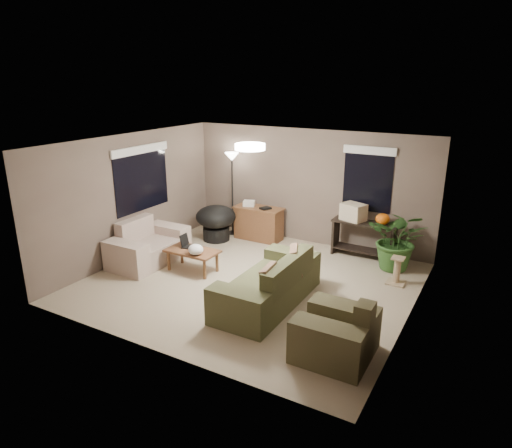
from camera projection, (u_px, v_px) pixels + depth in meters
The scene contains 20 objects.
room_shell at pixel (250, 216), 7.85m from camera, with size 5.50×5.50×5.50m.
main_sofa at pixel (270, 287), 7.38m from camera, with size 0.95×2.20×0.85m.
throw_pillows at pixel (285, 270), 7.15m from camera, with size 0.39×1.39×0.47m.
loveseat at pixel (148, 247), 9.08m from camera, with size 0.90×1.60×0.85m.
armchair at pixel (337, 335), 6.00m from camera, with size 0.95×1.00×0.85m.
coffee_table at pixel (192, 253), 8.62m from camera, with size 1.00×0.55×0.42m.
laptop at pixel (188, 244), 8.74m from camera, with size 0.38×0.29×0.24m.
plastic_bag at pixel (196, 249), 8.35m from camera, with size 0.29×0.26×0.20m, color white.
desk at pixel (259, 223), 10.31m from camera, with size 1.10×0.50×0.75m.
desk_papers at pixel (252, 204), 10.25m from camera, with size 0.73×0.32×0.12m.
console_table at pixel (364, 237), 9.27m from camera, with size 1.30×0.40×0.75m.
pumpkin at pixel (383, 219), 8.98m from camera, with size 0.27×0.27×0.23m, color orange.
cardboard_box at pixel (353, 212), 9.24m from camera, with size 0.46×0.34×0.34m, color beige.
papasan_chair at pixel (216, 220), 10.24m from camera, with size 1.05×1.05×0.80m.
floor_lamp at pixel (232, 166), 10.32m from camera, with size 0.32×0.32×1.91m.
ceiling_fixture at pixel (250, 147), 7.48m from camera, with size 0.50×0.50×0.10m, color white.
houseplant at pixel (398, 246), 8.66m from camera, with size 1.09×1.21×0.94m, color #2D5923.
cat_scratching_post at pixel (397, 272), 8.13m from camera, with size 0.32×0.32×0.50m.
window_left at pixel (141, 168), 9.21m from camera, with size 0.05×1.56×1.33m.
window_back at pixel (368, 168), 9.12m from camera, with size 1.06×0.05×1.33m.
Camera 1 is at (3.79, -6.48, 3.54)m, focal length 32.00 mm.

